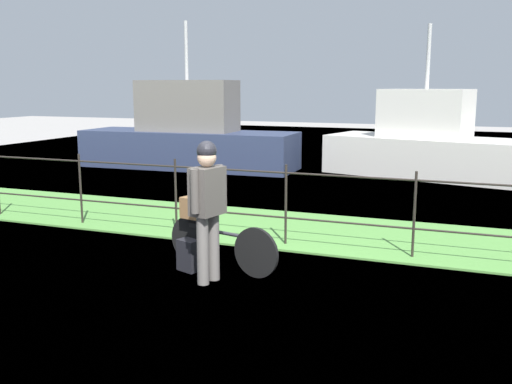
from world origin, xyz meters
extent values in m
plane|color=#9E9993|center=(0.00, 0.00, 0.00)|extent=(60.00, 60.00, 0.00)
cube|color=#569342|center=(0.00, 3.09, 0.01)|extent=(27.00, 2.40, 0.03)
plane|color=slate|center=(0.00, 11.14, 0.00)|extent=(30.00, 30.00, 0.00)
cylinder|color=#28231E|center=(-3.60, 2.20, 0.60)|extent=(0.04, 0.04, 1.19)
cylinder|color=#28231E|center=(-1.80, 2.20, 0.60)|extent=(0.04, 0.04, 1.19)
cylinder|color=#28231E|center=(0.00, 2.20, 0.60)|extent=(0.04, 0.04, 1.19)
cylinder|color=#28231E|center=(1.80, 2.20, 0.60)|extent=(0.04, 0.04, 1.19)
cylinder|color=#28231E|center=(0.00, 2.20, 0.42)|extent=(18.00, 0.03, 0.03)
cylinder|color=#28231E|center=(0.00, 2.20, 1.07)|extent=(18.00, 0.03, 0.03)
cylinder|color=black|center=(0.11, 0.73, 0.31)|extent=(0.62, 0.19, 0.62)
cylinder|color=black|center=(-0.91, 0.98, 0.31)|extent=(0.62, 0.19, 0.62)
cylinder|color=#2D2D33|center=(-0.40, 0.85, 0.48)|extent=(0.81, 0.24, 0.04)
cube|color=black|center=(-0.79, 0.95, 0.52)|extent=(0.22, 0.13, 0.06)
cube|color=slate|center=(-0.79, 0.95, 0.62)|extent=(0.39, 0.24, 0.02)
cube|color=brown|center=(-0.79, 0.95, 0.76)|extent=(0.40, 0.36, 0.27)
ellipsoid|color=silver|center=(-0.79, 0.95, 0.96)|extent=(0.31, 0.20, 0.13)
sphere|color=silver|center=(-0.68, 0.92, 1.02)|extent=(0.11, 0.11, 0.11)
cylinder|color=slate|center=(-0.34, 0.48, 0.41)|extent=(0.14, 0.14, 0.82)
cylinder|color=slate|center=(-0.39, 0.28, 0.41)|extent=(0.14, 0.14, 0.82)
cube|color=#4C4742|center=(-0.36, 0.38, 1.10)|extent=(0.35, 0.45, 0.56)
cylinder|color=#4C4742|center=(-0.31, 0.59, 1.13)|extent=(0.10, 0.10, 0.50)
cylinder|color=#4C4742|center=(-0.41, 0.17, 1.13)|extent=(0.10, 0.10, 0.50)
sphere|color=tan|center=(-0.36, 0.38, 1.49)|extent=(0.22, 0.22, 0.22)
sphere|color=black|center=(-0.36, 0.38, 1.57)|extent=(0.23, 0.23, 0.23)
cube|color=black|center=(-0.78, 0.67, 0.20)|extent=(0.33, 0.27, 0.40)
cube|color=silver|center=(1.24, 9.76, 0.50)|extent=(5.19, 2.99, 1.00)
cube|color=silver|center=(1.24, 9.76, 1.61)|extent=(2.40, 1.79, 1.22)
cylinder|color=#B2B2B2|center=(1.24, 9.76, 3.02)|extent=(0.10, 0.10, 1.60)
cube|color=#2D3856|center=(-5.14, 8.93, 0.52)|extent=(6.24, 1.94, 1.04)
cube|color=slate|center=(-5.14, 8.93, 1.75)|extent=(2.76, 1.31, 1.41)
cylinder|color=#B2B2B2|center=(-5.14, 8.93, 3.26)|extent=(0.10, 0.10, 1.60)
camera|label=1|loc=(2.51, -5.47, 2.29)|focal=40.06mm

